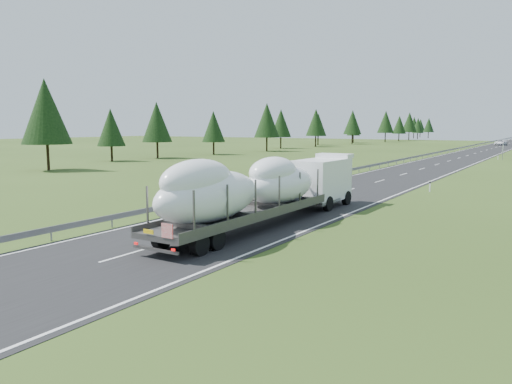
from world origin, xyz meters
The scene contains 7 objects.
ground centered at (0.00, 0.00, 0.00)m, with size 400.00×400.00×0.00m, color #2E4517.
road_surface centered at (0.00, 100.00, 0.01)m, with size 10.00×400.00×0.02m, color black.
guardrail centered at (-5.30, 99.94, 0.60)m, with size 0.10×400.00×0.76m.
highway_sign centered at (7.20, 80.00, 1.81)m, with size 0.08×0.90×2.60m.
tree_line_left centered at (-43.79, 110.25, 6.63)m, with size 14.99×282.29×11.95m.
boat_truck centered at (1.78, 9.33, 2.29)m, with size 3.06×20.14×4.26m.
distant_van centered at (-0.70, 152.27, 0.82)m, with size 2.72×5.89×1.64m, color white.
Camera 1 is at (16.70, -15.53, 5.82)m, focal length 35.00 mm.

